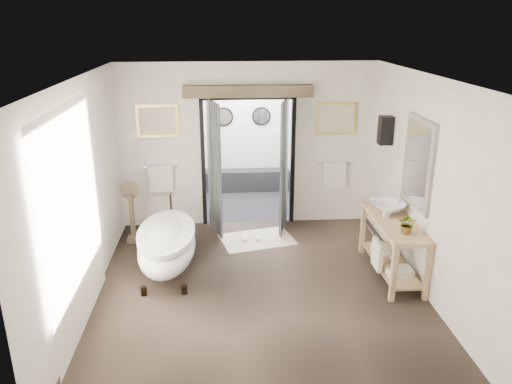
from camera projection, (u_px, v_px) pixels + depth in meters
ground_plane at (259, 291)px, 6.92m from camera, size 5.00×5.00×0.00m
room_shell at (257, 165)px, 6.19m from camera, size 4.52×5.02×2.91m
shower_room at (244, 154)px, 10.38m from camera, size 2.22×2.01×2.51m
back_wall_dressing at (249, 142)px, 8.58m from camera, size 3.82×0.79×2.52m
clawfoot_tub at (167, 244)px, 7.31m from camera, size 0.83×1.86×0.91m
vanity at (392, 243)px, 7.22m from camera, size 0.57×1.60×0.85m
pedestal_mirror at (132, 216)px, 8.32m from camera, size 0.32×0.20×1.07m
rug at (257, 239)px, 8.52m from camera, size 1.35×1.06×0.01m
slippers at (251, 238)px, 8.51m from camera, size 0.34×0.25×0.05m
basin at (389, 208)px, 7.35m from camera, size 0.57×0.57×0.17m
plant at (408, 224)px, 6.64m from camera, size 0.31×0.29×0.28m
soap_bottle_a at (387, 211)px, 7.21m from camera, size 0.08×0.09×0.18m
soap_bottle_b at (375, 199)px, 7.74m from camera, size 0.14×0.14×0.16m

